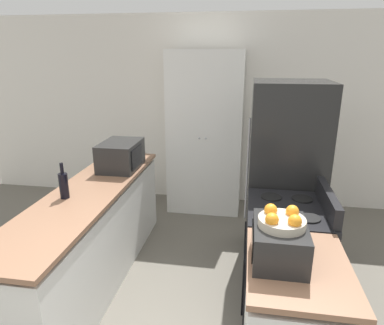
{
  "coord_description": "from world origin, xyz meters",
  "views": [
    {
      "loc": [
        0.53,
        -1.3,
        2.09
      ],
      "look_at": [
        0.0,
        1.9,
        1.05
      ],
      "focal_mm": 32.0,
      "sensor_mm": 36.0,
      "label": 1
    }
  ],
  "objects_px": {
    "wine_bottle": "(64,185)",
    "microwave": "(121,155)",
    "refrigerator": "(285,175)",
    "fruit_bowl": "(282,220)",
    "toaster_oven": "(279,242)",
    "stove": "(284,256)",
    "pantry_cabinet": "(205,133)"
  },
  "relations": [
    {
      "from": "pantry_cabinet",
      "to": "microwave",
      "type": "height_order",
      "value": "pantry_cabinet"
    },
    {
      "from": "stove",
      "to": "refrigerator",
      "type": "distance_m",
      "value": 0.88
    },
    {
      "from": "microwave",
      "to": "fruit_bowl",
      "type": "distance_m",
      "value": 2.13
    },
    {
      "from": "pantry_cabinet",
      "to": "refrigerator",
      "type": "xyz_separation_m",
      "value": [
        0.95,
        -1.11,
        -0.15
      ]
    },
    {
      "from": "stove",
      "to": "microwave",
      "type": "height_order",
      "value": "microwave"
    },
    {
      "from": "fruit_bowl",
      "to": "refrigerator",
      "type": "bearing_deg",
      "value": 83.5
    },
    {
      "from": "refrigerator",
      "to": "microwave",
      "type": "height_order",
      "value": "refrigerator"
    },
    {
      "from": "toaster_oven",
      "to": "pantry_cabinet",
      "type": "bearing_deg",
      "value": 106.44
    },
    {
      "from": "microwave",
      "to": "wine_bottle",
      "type": "height_order",
      "value": "wine_bottle"
    },
    {
      "from": "pantry_cabinet",
      "to": "fruit_bowl",
      "type": "distance_m",
      "value": 2.74
    },
    {
      "from": "refrigerator",
      "to": "toaster_oven",
      "type": "height_order",
      "value": "refrigerator"
    },
    {
      "from": "pantry_cabinet",
      "to": "refrigerator",
      "type": "distance_m",
      "value": 1.46
    },
    {
      "from": "toaster_oven",
      "to": "stove",
      "type": "bearing_deg",
      "value": 79.48
    },
    {
      "from": "wine_bottle",
      "to": "fruit_bowl",
      "type": "height_order",
      "value": "fruit_bowl"
    },
    {
      "from": "wine_bottle",
      "to": "microwave",
      "type": "bearing_deg",
      "value": 76.88
    },
    {
      "from": "stove",
      "to": "wine_bottle",
      "type": "relative_size",
      "value": 3.44
    },
    {
      "from": "refrigerator",
      "to": "microwave",
      "type": "relative_size",
      "value": 3.54
    },
    {
      "from": "refrigerator",
      "to": "fruit_bowl",
      "type": "relative_size",
      "value": 6.81
    },
    {
      "from": "wine_bottle",
      "to": "toaster_oven",
      "type": "height_order",
      "value": "wine_bottle"
    },
    {
      "from": "microwave",
      "to": "fruit_bowl",
      "type": "relative_size",
      "value": 1.92
    },
    {
      "from": "refrigerator",
      "to": "wine_bottle",
      "type": "distance_m",
      "value": 2.09
    },
    {
      "from": "microwave",
      "to": "wine_bottle",
      "type": "distance_m",
      "value": 0.85
    },
    {
      "from": "microwave",
      "to": "wine_bottle",
      "type": "bearing_deg",
      "value": -103.12
    },
    {
      "from": "stove",
      "to": "toaster_oven",
      "type": "height_order",
      "value": "toaster_oven"
    },
    {
      "from": "pantry_cabinet",
      "to": "stove",
      "type": "height_order",
      "value": "pantry_cabinet"
    },
    {
      "from": "refrigerator",
      "to": "toaster_oven",
      "type": "relative_size",
      "value": 4.38
    },
    {
      "from": "toaster_oven",
      "to": "refrigerator",
      "type": "bearing_deg",
      "value": 83.32
    },
    {
      "from": "toaster_oven",
      "to": "microwave",
      "type": "bearing_deg",
      "value": 136.21
    },
    {
      "from": "wine_bottle",
      "to": "fruit_bowl",
      "type": "xyz_separation_m",
      "value": [
        1.72,
        -0.64,
        0.15
      ]
    },
    {
      "from": "fruit_bowl",
      "to": "pantry_cabinet",
      "type": "bearing_deg",
      "value": 106.46
    },
    {
      "from": "refrigerator",
      "to": "stove",
      "type": "bearing_deg",
      "value": -92.82
    },
    {
      "from": "stove",
      "to": "fruit_bowl",
      "type": "xyz_separation_m",
      "value": [
        -0.14,
        -0.76,
        0.71
      ]
    }
  ]
}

